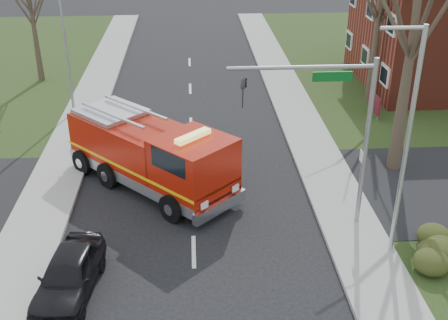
{
  "coord_description": "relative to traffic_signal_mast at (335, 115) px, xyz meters",
  "views": [
    {
      "loc": [
        0.07,
        -17.01,
        12.31
      ],
      "look_at": [
        1.33,
        3.5,
        2.0
      ],
      "focal_mm": 45.0,
      "sensor_mm": 36.0,
      "label": 1
    }
  ],
  "objects": [
    {
      "name": "ground",
      "position": [
        -5.21,
        -1.5,
        -4.71
      ],
      "size": [
        120.0,
        120.0,
        0.0
      ],
      "primitive_type": "plane",
      "color": "black",
      "rests_on": "ground"
    },
    {
      "name": "sidewalk_left",
      "position": [
        -11.41,
        -1.5,
        -4.63
      ],
      "size": [
        2.4,
        80.0,
        0.15
      ],
      "primitive_type": "cube",
      "color": "gray",
      "rests_on": "ground"
    },
    {
      "name": "health_center_sign",
      "position": [
        5.29,
        11.0,
        -3.83
      ],
      "size": [
        0.12,
        2.0,
        1.4
      ],
      "color": "#56141E",
      "rests_on": "ground"
    },
    {
      "name": "streetlight_pole",
      "position": [
        1.93,
        -2.0,
        -0.16
      ],
      "size": [
        1.48,
        0.16,
        8.4
      ],
      "color": "#B7BABF",
      "rests_on": "ground"
    },
    {
      "name": "sidewalk_right",
      "position": [
        0.99,
        -1.5,
        -4.63
      ],
      "size": [
        2.4,
        80.0,
        0.15
      ],
      "primitive_type": "cube",
      "color": "gray",
      "rests_on": "ground"
    },
    {
      "name": "parked_car_maroon",
      "position": [
        -9.31,
        -3.48,
        -3.99
      ],
      "size": [
        2.18,
        4.37,
        1.43
      ],
      "primitive_type": "imported",
      "rotation": [
        0.0,
        0.0,
        -0.12
      ],
      "color": "black",
      "rests_on": "ground"
    },
    {
      "name": "fire_engine",
      "position": [
        -6.93,
        3.58,
        -3.2
      ],
      "size": [
        7.77,
        7.89,
        3.33
      ],
      "rotation": [
        0.0,
        0.0,
        0.77
      ],
      "color": "#A11607",
      "rests_on": "ground"
    },
    {
      "name": "bare_tree_near",
      "position": [
        4.29,
        4.5,
        2.71
      ],
      "size": [
        6.0,
        6.0,
        12.0
      ],
      "color": "#372B20",
      "rests_on": "ground"
    },
    {
      "name": "hedge_corner",
      "position": [
        3.79,
        -2.5,
        -4.13
      ],
      "size": [
        2.8,
        2.0,
        0.9
      ],
      "primitive_type": "ellipsoid",
      "color": "#2A3112",
      "rests_on": "lawn_right"
    },
    {
      "name": "traffic_signal_mast",
      "position": [
        0.0,
        0.0,
        0.0
      ],
      "size": [
        5.29,
        0.18,
        6.8
      ],
      "color": "gray",
      "rests_on": "ground"
    },
    {
      "name": "utility_pole_far",
      "position": [
        -12.01,
        12.5,
        -1.21
      ],
      "size": [
        0.14,
        0.14,
        7.0
      ],
      "primitive_type": "cylinder",
      "color": "gray",
      "rests_on": "ground"
    }
  ]
}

